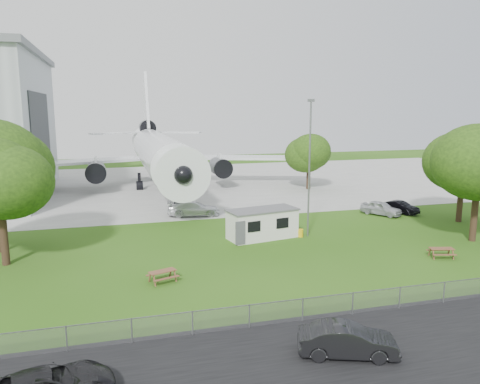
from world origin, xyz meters
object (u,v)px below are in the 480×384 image
object	(u,v)px
site_cabin	(262,224)
picnic_east	(441,258)
airliner	(158,151)
car_centre_sedan	(347,341)
picnic_west	(163,282)

from	to	relation	value
site_cabin	picnic_east	world-z (taller)	site_cabin
airliner	car_centre_sedan	xyz separation A→B (m)	(3.57, -49.26, -4.52)
picnic_east	site_cabin	bearing A→B (deg)	156.90
site_cabin	picnic_west	world-z (taller)	site_cabin
airliner	site_cabin	world-z (taller)	airliner
site_cabin	picnic_east	bearing A→B (deg)	-37.92
picnic_east	car_centre_sedan	world-z (taller)	car_centre_sedan
site_cabin	airliner	bearing A→B (deg)	101.77
site_cabin	car_centre_sedan	xyz separation A→B (m)	(-2.51, -20.11, -0.56)
site_cabin	picnic_west	distance (m)	12.85
picnic_west	picnic_east	world-z (taller)	same
airliner	car_centre_sedan	world-z (taller)	airliner
picnic_west	airliner	bearing A→B (deg)	65.14
picnic_west	car_centre_sedan	bearing A→B (deg)	-77.91
airliner	picnic_east	xyz separation A→B (m)	(17.60, -38.13, -5.27)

